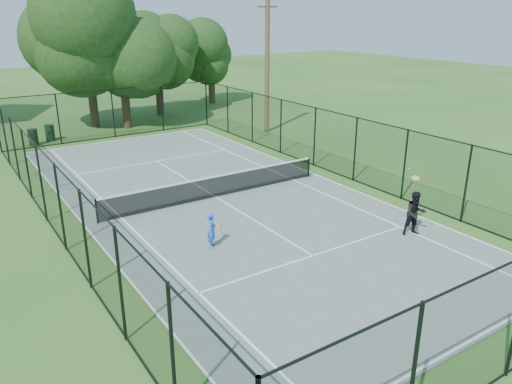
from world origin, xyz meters
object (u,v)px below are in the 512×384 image
trash_bin_left (33,137)px  utility_pole (267,65)px  trash_bin_right (50,133)px  tennis_net (216,186)px  player_black (415,213)px  player_blue (212,230)px

trash_bin_left → utility_pole: (13.44, -4.64, 3.80)m
trash_bin_left → trash_bin_right: size_ratio=0.99×
tennis_net → player_black: player_black is taller
tennis_net → player_black: bearing=-60.5°
trash_bin_right → player_blue: size_ratio=0.80×
player_black → trash_bin_right: bearing=109.6°
tennis_net → trash_bin_left: tennis_net is taller
player_blue → tennis_net: bearing=59.5°
trash_bin_left → trash_bin_right: 1.25m
player_blue → player_black: player_black is taller
trash_bin_right → utility_pole: 13.97m
utility_pole → player_blue: (-11.15, -13.04, -3.62)m
player_black → player_blue: bearing=154.6°
player_blue → player_black: bearing=-25.4°
player_blue → trash_bin_right: bearing=93.8°
tennis_net → player_blue: (-2.38, -4.04, 0.09)m
trash_bin_right → trash_bin_left: bearing=-149.3°
player_blue → player_black: size_ratio=0.55×
trash_bin_left → trash_bin_right: bearing=30.7°
tennis_net → player_black: (4.00, -7.07, 0.28)m
trash_bin_left → tennis_net: bearing=-71.1°
tennis_net → trash_bin_left: bearing=108.9°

